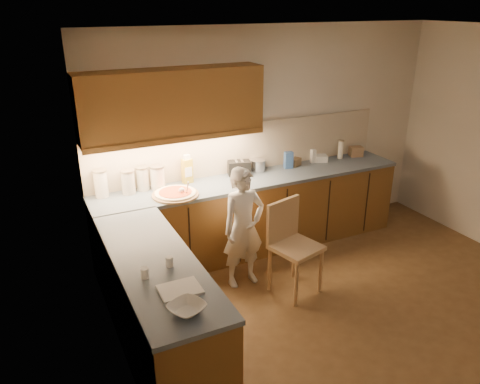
{
  "coord_description": "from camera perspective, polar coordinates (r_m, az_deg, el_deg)",
  "views": [
    {
      "loc": [
        -2.75,
        -2.82,
        2.83
      ],
      "look_at": [
        -0.8,
        1.2,
        1.0
      ],
      "focal_mm": 35.0,
      "sensor_mm": 36.0,
      "label": 1
    }
  ],
  "objects": [
    {
      "name": "canister_c",
      "position": [
        5.16,
        -11.8,
        1.65
      ],
      "size": [
        0.14,
        0.14,
        0.27
      ],
      "rotation": [
        0.0,
        0.0,
        0.13
      ],
      "color": "silver",
      "rests_on": "l_counter"
    },
    {
      "name": "card_box_b",
      "position": [
        6.4,
        13.96,
        4.83
      ],
      "size": [
        0.19,
        0.17,
        0.13
      ],
      "primitive_type": "cube",
      "rotation": [
        0.0,
        0.0,
        -0.29
      ],
      "color": "#957250",
      "rests_on": "l_counter"
    },
    {
      "name": "blue_box",
      "position": [
        5.77,
        5.93,
        3.9
      ],
      "size": [
        0.11,
        0.09,
        0.2
      ],
      "primitive_type": "cube",
      "rotation": [
        0.0,
        0.0,
        -0.18
      ],
      "color": "#365EA3",
      "rests_on": "l_counter"
    },
    {
      "name": "l_counter",
      "position": [
        5.05,
        -1.5,
        -5.72
      ],
      "size": [
        3.77,
        2.62,
        0.92
      ],
      "color": "brown",
      "rests_on": "ground"
    },
    {
      "name": "canister_d",
      "position": [
        5.16,
        -10.03,
        1.8
      ],
      "size": [
        0.16,
        0.16,
        0.27
      ],
      "rotation": [
        0.0,
        0.0,
        0.03
      ],
      "color": "white",
      "rests_on": "l_counter"
    },
    {
      "name": "child",
      "position": [
        4.86,
        0.43,
        -4.38
      ],
      "size": [
        0.49,
        0.34,
        1.3
      ],
      "primitive_type": "imported",
      "rotation": [
        0.0,
        0.0,
        0.05
      ],
      "color": "silver",
      "rests_on": "ground"
    },
    {
      "name": "dough_cloth",
      "position": [
        3.41,
        -7.33,
        -11.72
      ],
      "size": [
        0.29,
        0.23,
        0.02
      ],
      "primitive_type": "cube",
      "rotation": [
        0.0,
        0.0,
        -0.01
      ],
      "color": "silver",
      "rests_on": "l_counter"
    },
    {
      "name": "upper_cabinets",
      "position": [
        4.97,
        -8.24,
        10.65
      ],
      "size": [
        1.95,
        0.36,
        0.73
      ],
      "color": "brown",
      "rests_on": "ground"
    },
    {
      "name": "mixing_bowl",
      "position": [
        3.2,
        -6.51,
        -13.9
      ],
      "size": [
        0.31,
        0.31,
        0.06
      ],
      "primitive_type": "imported",
      "rotation": [
        0.0,
        0.0,
        0.4
      ],
      "color": "silver",
      "rests_on": "l_counter"
    },
    {
      "name": "canister_a",
      "position": [
        5.08,
        -16.6,
        1.03
      ],
      "size": [
        0.15,
        0.15,
        0.3
      ],
      "rotation": [
        0.0,
        0.0,
        0.22
      ],
      "color": "white",
      "rests_on": "l_counter"
    },
    {
      "name": "card_box_a",
      "position": [
        5.88,
        6.74,
        3.64
      ],
      "size": [
        0.17,
        0.15,
        0.1
      ],
      "primitive_type": "cube",
      "rotation": [
        0.0,
        0.0,
        0.42
      ],
      "color": "#957750",
      "rests_on": "l_counter"
    },
    {
      "name": "room",
      "position": [
        4.11,
        17.7,
        4.89
      ],
      "size": [
        4.54,
        4.5,
        2.62
      ],
      "color": "brown",
      "rests_on": "ground"
    },
    {
      "name": "flat_pack",
      "position": [
        6.09,
        9.59,
        4.08
      ],
      "size": [
        0.24,
        0.21,
        0.08
      ],
      "primitive_type": "cube",
      "rotation": [
        0.0,
        0.0,
        -0.38
      ],
      "color": "silver",
      "rests_on": "l_counter"
    },
    {
      "name": "toaster",
      "position": [
        5.52,
        -0.12,
        2.96
      ],
      "size": [
        0.29,
        0.22,
        0.17
      ],
      "rotation": [
        0.0,
        0.0,
        -0.28
      ],
      "color": "black",
      "rests_on": "l_counter"
    },
    {
      "name": "spice_jar_b",
      "position": [
        3.7,
        -8.6,
        -8.38
      ],
      "size": [
        0.06,
        0.06,
        0.08
      ],
      "primitive_type": "cylinder",
      "rotation": [
        0.0,
        0.0,
        0.01
      ],
      "color": "white",
      "rests_on": "l_counter"
    },
    {
      "name": "pizza_on_board",
      "position": [
        4.98,
        -7.85,
        -0.21
      ],
      "size": [
        0.5,
        0.5,
        0.2
      ],
      "rotation": [
        0.0,
        0.0,
        0.29
      ],
      "color": "#A98254",
      "rests_on": "l_counter"
    },
    {
      "name": "white_bottle",
      "position": [
        6.02,
        8.9,
        4.34
      ],
      "size": [
        0.06,
        0.06,
        0.17
      ],
      "primitive_type": "cube",
      "rotation": [
        0.0,
        0.0,
        0.0
      ],
      "color": "white",
      "rests_on": "l_counter"
    },
    {
      "name": "spice_jar_a",
      "position": [
        3.58,
        -11.54,
        -9.66
      ],
      "size": [
        0.08,
        0.08,
        0.08
      ],
      "primitive_type": "cylinder",
      "rotation": [
        0.0,
        0.0,
        -0.3
      ],
      "color": "silver",
      "rests_on": "l_counter"
    },
    {
      "name": "backsplash",
      "position": [
        5.6,
        0.4,
        5.45
      ],
      "size": [
        3.75,
        0.02,
        0.58
      ],
      "primitive_type": "cube",
      "color": "beige",
      "rests_on": "l_counter"
    },
    {
      "name": "tall_jar",
      "position": [
        6.24,
        12.18,
        5.11
      ],
      "size": [
        0.08,
        0.08,
        0.24
      ],
      "rotation": [
        0.0,
        0.0,
        -0.42
      ],
      "color": "white",
      "rests_on": "l_counter"
    },
    {
      "name": "steel_pot",
      "position": [
        5.65,
        2.19,
        3.26
      ],
      "size": [
        0.19,
        0.19,
        0.14
      ],
      "color": "silver",
      "rests_on": "l_counter"
    },
    {
      "name": "canister_b",
      "position": [
        5.1,
        -13.48,
        1.23
      ],
      "size": [
        0.15,
        0.15,
        0.26
      ],
      "rotation": [
        0.0,
        0.0,
        0.35
      ],
      "color": "beige",
      "rests_on": "l_counter"
    },
    {
      "name": "wooden_chair",
      "position": [
        4.82,
        6.21,
        -5.87
      ],
      "size": [
        0.54,
        0.54,
        0.98
      ],
      "rotation": [
        0.0,
        0.0,
        0.27
      ],
      "color": "tan",
      "rests_on": "ground"
    },
    {
      "name": "oil_jug",
      "position": [
        5.29,
        -6.46,
        2.68
      ],
      "size": [
        0.12,
        0.1,
        0.33
      ],
      "rotation": [
        0.0,
        0.0,
        0.16
      ],
      "color": "gold",
      "rests_on": "l_counter"
    }
  ]
}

